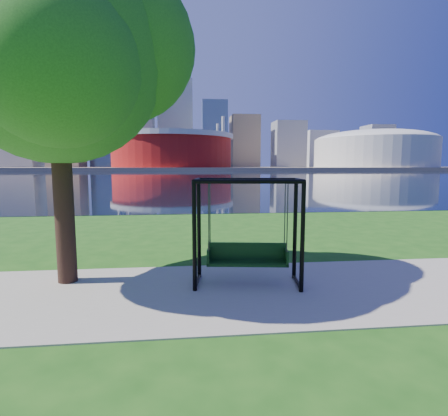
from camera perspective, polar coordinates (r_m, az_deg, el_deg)
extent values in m
plane|color=#1E5114|center=(8.29, 0.87, -12.34)|extent=(900.00, 900.00, 0.00)
cube|color=#9E937F|center=(7.82, 1.33, -13.43)|extent=(120.00, 4.00, 0.03)
cube|color=black|center=(109.81, -5.75, 5.38)|extent=(900.00, 180.00, 0.02)
cube|color=#937F60|center=(313.78, -6.10, 6.47)|extent=(900.00, 228.00, 2.00)
cylinder|color=maroon|center=(243.16, -8.47, 9.18)|extent=(80.00, 80.00, 22.00)
cylinder|color=silver|center=(243.74, -8.51, 11.41)|extent=(83.00, 83.00, 3.00)
cylinder|color=silver|center=(263.30, -1.04, 10.15)|extent=(2.00, 2.00, 32.00)
cylinder|color=silver|center=(265.55, -15.55, 9.88)|extent=(2.00, 2.00, 32.00)
cylinder|color=silver|center=(228.18, -17.10, 10.37)|extent=(2.00, 2.00, 32.00)
cylinder|color=silver|center=(225.56, -0.14, 10.71)|extent=(2.00, 2.00, 32.00)
cylinder|color=beige|center=(278.41, 23.26, 8.19)|extent=(84.00, 84.00, 20.00)
ellipsoid|color=beige|center=(278.86, 23.34, 10.04)|extent=(84.00, 84.00, 15.12)
cube|color=gray|center=(348.17, -30.34, 10.90)|extent=(28.00, 28.00, 62.00)
cube|color=#998466|center=(326.20, -24.60, 13.85)|extent=(26.00, 26.00, 88.00)
cube|color=slate|center=(343.06, -18.37, 14.32)|extent=(30.00, 24.00, 95.00)
cube|color=gray|center=(317.17, -13.62, 13.03)|extent=(24.00, 24.00, 72.00)
cube|color=silver|center=(345.13, -7.91, 13.30)|extent=(32.00, 28.00, 80.00)
cube|color=slate|center=(320.08, -1.59, 11.89)|extent=(22.00, 22.00, 58.00)
cube|color=#998466|center=(338.25, 3.36, 10.76)|extent=(26.00, 26.00, 48.00)
cube|color=gray|center=(337.35, 10.47, 10.16)|extent=(28.00, 24.00, 42.00)
cube|color=silver|center=(373.81, 15.31, 9.24)|extent=(30.00, 26.00, 36.00)
cube|color=gray|center=(377.35, 23.62, 9.19)|extent=(24.00, 24.00, 40.00)
cube|color=#998466|center=(410.84, 27.44, 8.20)|extent=(26.00, 26.00, 32.00)
sphere|color=#998466|center=(335.81, -25.04, 21.89)|extent=(10.00, 10.00, 10.00)
cylinder|color=black|center=(7.52, -4.85, -4.84)|extent=(0.11, 0.11, 2.41)
cylinder|color=black|center=(7.61, 12.70, -4.85)|extent=(0.11, 0.11, 2.41)
cylinder|color=black|center=(8.44, -4.11, -3.55)|extent=(0.11, 0.11, 2.41)
cylinder|color=black|center=(8.52, 11.52, -3.58)|extent=(0.11, 0.11, 2.41)
cylinder|color=black|center=(7.33, 4.05, 4.35)|extent=(2.29, 0.42, 0.09)
cylinder|color=black|center=(8.27, 3.80, 4.63)|extent=(2.29, 0.42, 0.09)
cylinder|color=black|center=(7.84, -4.54, 4.50)|extent=(0.23, 0.95, 0.09)
cylinder|color=black|center=(8.27, -4.38, -11.80)|extent=(0.21, 0.94, 0.08)
cylinder|color=black|center=(7.93, 12.29, 4.39)|extent=(0.23, 0.95, 0.09)
cylinder|color=black|center=(8.35, 11.88, -11.75)|extent=(0.21, 0.94, 0.08)
cube|color=black|center=(8.10, 3.81, -8.94)|extent=(1.88, 0.72, 0.06)
cube|color=black|center=(8.24, 3.78, -7.02)|extent=(1.82, 0.31, 0.40)
cube|color=black|center=(8.08, -2.52, -7.90)|extent=(0.12, 0.47, 0.36)
cube|color=black|center=(8.14, 10.11, -7.89)|extent=(0.12, 0.47, 0.36)
cylinder|color=#2E2E33|center=(7.70, -2.51, -1.59)|extent=(0.03, 0.03, 1.52)
cylinder|color=#2E2E33|center=(7.76, 10.31, -1.63)|extent=(0.03, 0.03, 1.52)
cylinder|color=#2E2E33|center=(8.08, -2.31, -1.19)|extent=(0.03, 0.03, 1.52)
cylinder|color=#2E2E33|center=(8.14, 9.91, -1.23)|extent=(0.03, 0.03, 1.52)
cylinder|color=black|center=(8.79, -24.78, 2.64)|extent=(0.44, 0.44, 4.35)
sphere|color=#2A621C|center=(9.10, -25.78, 21.61)|extent=(4.75, 4.75, 4.75)
sphere|color=#2A621C|center=(9.46, -16.55, 23.88)|extent=(3.56, 3.56, 3.56)
sphere|color=#2A621C|center=(7.85, -25.49, 20.39)|extent=(3.17, 3.17, 3.17)
sphere|color=#2A621C|center=(10.59, -27.00, 23.79)|extent=(3.36, 3.36, 3.36)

